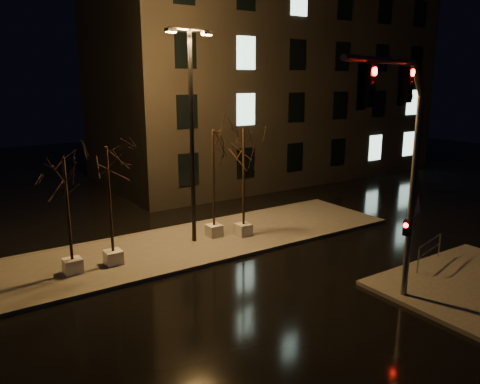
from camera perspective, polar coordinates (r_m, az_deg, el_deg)
ground at (r=16.12m, az=1.28°, el=-13.26°), size 90.00×90.00×0.00m
median at (r=20.88m, az=-8.26°, el=-6.75°), size 22.00×5.00×0.15m
sidewalk_corner at (r=19.22m, az=26.80°, el=-9.98°), size 7.00×5.00×0.15m
building at (r=37.18m, az=3.18°, el=13.89°), size 25.00×12.00×15.00m
tree_1 at (r=18.05m, az=-20.50°, el=0.89°), size 1.80×1.80×4.52m
tree_2 at (r=18.41m, az=-15.82°, el=2.18°), size 1.80×1.80×4.82m
tree_3 at (r=21.05m, az=-3.29°, el=4.62°), size 1.80×1.80×5.09m
tree_4 at (r=21.15m, az=0.45°, el=4.78°), size 1.80×1.80×5.14m
traffic_signal_mast at (r=14.66m, az=19.20°, el=4.61°), size 6.03×1.95×7.67m
streetlight_main at (r=20.28m, az=-5.92°, el=8.30°), size 2.29×0.61×9.17m
guard_rail_a at (r=19.95m, az=22.12°, el=-6.42°), size 2.24×0.62×1.00m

